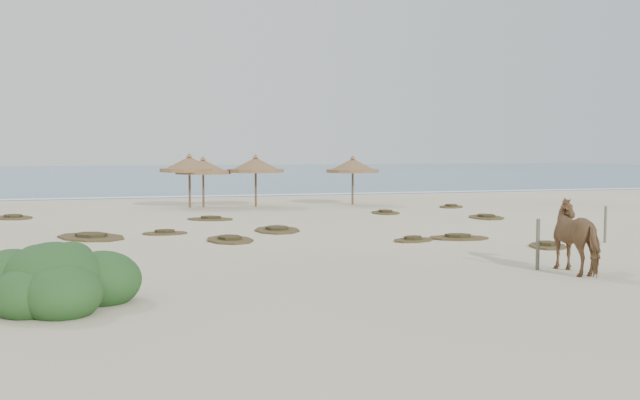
% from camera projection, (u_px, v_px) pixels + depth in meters
% --- Properties ---
extents(ground, '(160.00, 160.00, 0.00)m').
position_uv_depth(ground, '(290.00, 251.00, 21.28)').
color(ground, beige).
rests_on(ground, ground).
extents(ocean, '(200.00, 100.00, 0.01)m').
position_uv_depth(ocean, '(154.00, 173.00, 93.13)').
color(ocean, '#2B5B81').
rests_on(ocean, ground).
extents(foam_line, '(70.00, 0.60, 0.01)m').
position_uv_depth(foam_line, '(195.00, 196.00, 46.19)').
color(foam_line, white).
rests_on(foam_line, ground).
extents(palapa_2, '(3.51, 3.51, 2.86)m').
position_uv_depth(palapa_2, '(189.00, 165.00, 37.16)').
color(palapa_2, brown).
rests_on(palapa_2, ground).
extents(palapa_3, '(3.04, 3.04, 2.70)m').
position_uv_depth(palapa_3, '(203.00, 168.00, 37.19)').
color(palapa_3, brown).
rests_on(palapa_3, ground).
extents(palapa_4, '(3.80, 3.80, 2.80)m').
position_uv_depth(palapa_4, '(256.00, 166.00, 37.65)').
color(palapa_4, brown).
rests_on(palapa_4, ground).
extents(palapa_5, '(2.98, 2.98, 2.73)m').
position_uv_depth(palapa_5, '(353.00, 166.00, 38.96)').
color(palapa_5, brown).
rests_on(palapa_5, ground).
extents(horse, '(1.05, 2.15, 1.78)m').
position_uv_depth(horse, '(580.00, 236.00, 17.38)').
color(horse, brown).
rests_on(horse, ground).
extents(fence_post_near, '(0.12, 0.12, 1.28)m').
position_uv_depth(fence_post_near, '(538.00, 244.00, 17.82)').
color(fence_post_near, '#615948').
rests_on(fence_post_near, ground).
extents(fence_post_far, '(0.11, 0.11, 1.19)m').
position_uv_depth(fence_post_far, '(605.00, 224.00, 23.06)').
color(fence_post_far, '#615948').
rests_on(fence_post_far, ground).
extents(bush, '(3.24, 2.85, 1.45)m').
position_uv_depth(bush, '(55.00, 282.00, 13.57)').
color(bush, '#295323').
rests_on(bush, ground).
extents(scrub_1, '(3.19, 3.53, 0.16)m').
position_uv_depth(scrub_1, '(91.00, 236.00, 24.32)').
color(scrub_1, brown).
rests_on(scrub_1, ground).
extents(scrub_2, '(1.63, 1.08, 0.16)m').
position_uv_depth(scrub_2, '(165.00, 233.00, 25.44)').
color(scrub_2, brown).
rests_on(scrub_2, ground).
extents(scrub_3, '(1.95, 2.75, 0.16)m').
position_uv_depth(scrub_3, '(277.00, 229.00, 26.46)').
color(scrub_3, brown).
rests_on(scrub_3, ground).
extents(scrub_4, '(2.33, 1.81, 0.16)m').
position_uv_depth(scrub_4, '(458.00, 237.00, 24.10)').
color(scrub_4, brown).
rests_on(scrub_4, ground).
extents(scrub_5, '(1.96, 2.56, 0.16)m').
position_uv_depth(scrub_5, '(486.00, 217.00, 31.48)').
color(scrub_5, brown).
rests_on(scrub_5, ground).
extents(scrub_6, '(2.40, 2.77, 0.16)m').
position_uv_depth(scrub_6, '(13.00, 217.00, 31.35)').
color(scrub_6, brown).
rests_on(scrub_6, ground).
extents(scrub_7, '(1.48, 2.11, 0.16)m').
position_uv_depth(scrub_7, '(385.00, 212.00, 33.81)').
color(scrub_7, brown).
rests_on(scrub_7, ground).
extents(scrub_9, '(1.70, 2.44, 0.16)m').
position_uv_depth(scrub_9, '(230.00, 239.00, 23.56)').
color(scrub_9, brown).
rests_on(scrub_9, ground).
extents(scrub_10, '(2.10, 2.24, 0.16)m').
position_uv_depth(scrub_10, '(451.00, 206.00, 37.41)').
color(scrub_10, brown).
rests_on(scrub_10, ground).
extents(scrub_12, '(1.81, 2.05, 0.16)m').
position_uv_depth(scrub_12, '(547.00, 245.00, 22.06)').
color(scrub_12, brown).
rests_on(scrub_12, ground).
extents(scrub_13, '(2.44, 2.12, 0.16)m').
position_uv_depth(scrub_13, '(211.00, 219.00, 30.67)').
color(scrub_13, brown).
rests_on(scrub_13, ground).
extents(scrub_14, '(1.81, 1.50, 0.16)m').
position_uv_depth(scrub_14, '(413.00, 239.00, 23.51)').
color(scrub_14, brown).
rests_on(scrub_14, ground).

